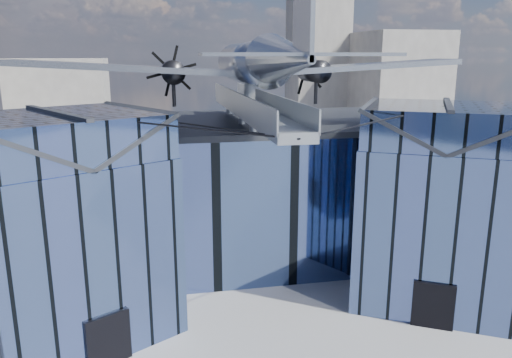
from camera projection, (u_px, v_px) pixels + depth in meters
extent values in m
plane|color=gray|center=(263.00, 303.00, 29.94)|extent=(120.00, 120.00, 0.00)
cube|color=#465C90|center=(238.00, 189.00, 37.36)|extent=(28.00, 14.00, 9.50)
cube|color=#292C32|center=(237.00, 123.00, 36.17)|extent=(28.00, 14.00, 0.40)
cube|color=#465C90|center=(69.00, 248.00, 25.84)|extent=(11.79, 11.43, 9.50)
cube|color=#465C90|center=(58.00, 136.00, 24.43)|extent=(11.56, 11.20, 2.20)
cube|color=#292C32|center=(9.00, 141.00, 22.99)|extent=(7.98, 9.23, 2.40)
cube|color=#292C32|center=(102.00, 132.00, 25.87)|extent=(7.98, 9.23, 2.40)
cube|color=#292C32|center=(56.00, 113.00, 24.15)|extent=(4.30, 7.10, 0.18)
cube|color=black|center=(109.00, 340.00, 23.72)|extent=(2.03, 1.32, 2.60)
cube|color=black|center=(146.00, 229.00, 28.73)|extent=(0.34, 0.34, 9.50)
cube|color=#465C90|center=(438.00, 222.00, 29.85)|extent=(11.79, 11.43, 9.50)
cube|color=#465C90|center=(447.00, 125.00, 28.44)|extent=(11.56, 11.20, 2.20)
cube|color=#292C32|center=(406.00, 123.00, 29.14)|extent=(7.98, 9.23, 2.40)
cube|color=#292C32|center=(490.00, 127.00, 27.74)|extent=(7.98, 9.23, 2.40)
cube|color=#292C32|center=(448.00, 105.00, 28.16)|extent=(4.30, 7.10, 0.18)
cube|color=black|center=(433.00, 306.00, 26.96)|extent=(2.03, 1.32, 2.60)
cube|color=black|center=(361.00, 215.00, 31.25)|extent=(0.34, 0.34, 9.50)
cube|color=#8F959C|center=(251.00, 112.00, 30.60)|extent=(1.80, 21.00, 0.50)
cube|color=#8F959C|center=(237.00, 101.00, 30.27)|extent=(0.08, 21.00, 1.10)
cube|color=#8F959C|center=(266.00, 101.00, 30.61)|extent=(0.08, 21.00, 1.10)
cylinder|color=#8F959C|center=(229.00, 107.00, 39.80)|extent=(0.44, 0.44, 1.35)
cylinder|color=#8F959C|center=(242.00, 116.00, 34.09)|extent=(0.44, 0.44, 1.35)
cylinder|color=#8F959C|center=(253.00, 124.00, 30.28)|extent=(0.44, 0.44, 1.35)
cylinder|color=#8F959C|center=(250.00, 95.00, 30.84)|extent=(0.70, 0.70, 1.40)
cylinder|color=black|center=(168.00, 125.00, 22.39)|extent=(10.55, 6.08, 0.69)
cylinder|color=black|center=(385.00, 120.00, 24.39)|extent=(10.55, 6.08, 0.69)
cylinder|color=black|center=(206.00, 126.00, 28.25)|extent=(6.09, 17.04, 1.19)
cylinder|color=black|center=(307.00, 124.00, 29.40)|extent=(6.09, 17.04, 1.19)
cylinder|color=#A0A6AD|center=(250.00, 63.00, 30.37)|extent=(2.50, 11.00, 2.50)
sphere|color=#A0A6AD|center=(235.00, 62.00, 35.61)|extent=(2.50, 2.50, 2.50)
cube|color=black|center=(238.00, 52.00, 34.49)|extent=(1.60, 1.40, 0.50)
cone|color=#A0A6AD|center=(288.00, 59.00, 21.74)|extent=(2.50, 7.00, 2.50)
cube|color=#A0A6AD|center=(304.00, 17.00, 19.16)|extent=(0.18, 2.40, 3.40)
cube|color=#A0A6AD|center=(302.00, 54.00, 19.60)|extent=(8.00, 1.80, 0.14)
cube|color=#A0A6AD|center=(133.00, 68.00, 30.06)|extent=(14.00, 3.20, 1.08)
cylinder|color=black|center=(173.00, 72.00, 31.15)|extent=(1.44, 3.20, 1.44)
cone|color=black|center=(172.00, 71.00, 32.86)|extent=(0.70, 0.70, 0.70)
cube|color=black|center=(172.00, 71.00, 33.00)|extent=(1.05, 0.06, 3.33)
cube|color=black|center=(172.00, 71.00, 33.00)|extent=(2.53, 0.06, 2.53)
cube|color=black|center=(172.00, 71.00, 33.00)|extent=(3.33, 0.06, 1.05)
cylinder|color=black|center=(174.00, 92.00, 30.87)|extent=(0.24, 0.24, 1.75)
cube|color=#A0A6AD|center=(351.00, 67.00, 32.73)|extent=(14.00, 3.20, 1.08)
cylinder|color=black|center=(314.00, 71.00, 32.91)|extent=(1.44, 3.20, 1.44)
cone|color=black|center=(306.00, 70.00, 34.62)|extent=(0.70, 0.70, 0.70)
cube|color=black|center=(305.00, 70.00, 34.76)|extent=(1.05, 0.06, 3.33)
cube|color=black|center=(305.00, 70.00, 34.76)|extent=(2.53, 0.06, 2.53)
cube|color=black|center=(305.00, 70.00, 34.76)|extent=(3.33, 0.06, 1.05)
cylinder|color=black|center=(316.00, 90.00, 32.63)|extent=(0.24, 0.24, 1.75)
cube|color=gray|center=(396.00, 90.00, 79.55)|extent=(12.00, 14.00, 18.00)
cube|color=gray|center=(61.00, 105.00, 76.77)|extent=(14.00, 10.00, 14.00)
cube|color=gray|center=(317.00, 64.00, 86.19)|extent=(9.00, 9.00, 26.00)
cylinder|color=black|center=(498.00, 228.00, 39.38)|extent=(0.34, 0.34, 2.44)
sphere|color=#214618|center=(501.00, 201.00, 38.86)|extent=(3.24, 3.24, 3.19)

